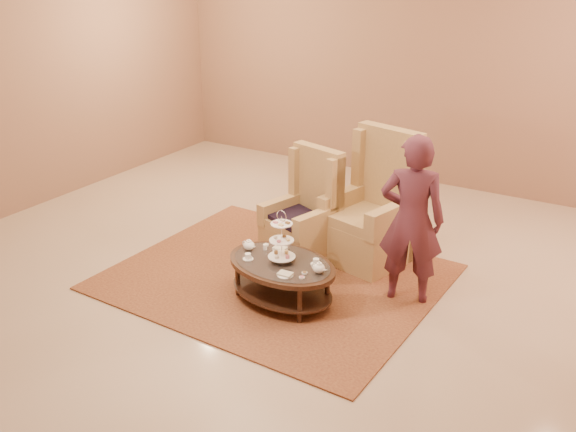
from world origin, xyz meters
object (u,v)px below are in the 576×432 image
Objects in this scene: tea_table at (282,269)px; person at (412,220)px; armchair_left at (306,222)px; armchair_right at (374,218)px.

tea_table is 1.30m from person.
armchair_left is 0.74m from armchair_right.
tea_table is 0.87× the size of armchair_right.
tea_table is at bearing 17.58° from person.
armchair_left is at bearing -139.59° from armchair_right.
person reaches higher than tea_table.
person is at bearing 42.97° from tea_table.
armchair_right is at bearing -60.60° from person.
person is (0.65, -0.64, 0.35)m from armchair_right.
armchair_right is 0.87× the size of person.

